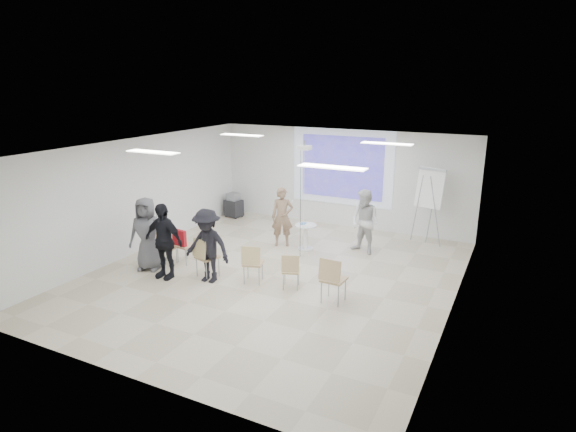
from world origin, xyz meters
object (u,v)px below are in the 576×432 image
at_px(audience_mid, 207,241).
at_px(player_right, 365,219).
at_px(chair_left_inner, 204,255).
at_px(chair_right_far, 332,277).
at_px(chair_far_left, 166,245).
at_px(chair_center, 252,261).
at_px(flipchart_easel, 430,189).
at_px(chair_right_inner, 291,269).
at_px(player_left, 282,213).
at_px(audience_outer, 147,230).
at_px(audience_left, 163,235).
at_px(pedestal_table, 306,235).
at_px(av_cart, 234,206).
at_px(chair_left_mid, 183,243).
at_px(laptop, 208,255).

bearing_deg(audience_mid, player_right, 51.73).
bearing_deg(chair_left_inner, chair_right_far, 17.62).
bearing_deg(chair_far_left, chair_center, -11.72).
distance_m(chair_center, flipchart_easel, 5.49).
xyz_separation_m(player_right, chair_right_inner, (-0.71, -2.92, -0.46)).
xyz_separation_m(player_left, chair_center, (0.58, -2.60, -0.39)).
distance_m(chair_right_inner, audience_outer, 3.65).
bearing_deg(chair_left_inner, audience_left, -139.11).
bearing_deg(audience_left, pedestal_table, 57.18).
xyz_separation_m(pedestal_table, flipchart_easel, (2.80, 1.96, 1.16)).
bearing_deg(av_cart, chair_center, -43.48).
relative_size(pedestal_table, chair_far_left, 0.83).
bearing_deg(chair_right_far, chair_far_left, -179.90).
xyz_separation_m(chair_left_inner, audience_outer, (-1.53, -0.16, 0.43)).
bearing_deg(chair_center, chair_left_mid, 155.56).
bearing_deg(pedestal_table, chair_left_mid, -135.32).
xyz_separation_m(audience_outer, av_cart, (-0.66, 4.79, -0.62)).
distance_m(laptop, audience_outer, 1.64).
bearing_deg(chair_left_inner, chair_center, 26.45).
bearing_deg(chair_left_inner, chair_left_mid, 170.22).
distance_m(player_right, audience_left, 5.10).
distance_m(pedestal_table, player_left, 0.89).
height_order(chair_left_mid, chair_left_inner, chair_left_inner).
distance_m(chair_right_inner, chair_right_far, 1.09).
distance_m(chair_right_far, audience_outer, 4.66).
bearing_deg(chair_center, chair_right_far, -20.86).
height_order(chair_far_left, chair_left_mid, chair_left_mid).
bearing_deg(player_right, chair_center, -99.39).
relative_size(chair_right_inner, chair_right_far, 0.82).
relative_size(chair_left_mid, av_cart, 1.10).
bearing_deg(flipchart_easel, audience_left, -117.77).
bearing_deg(chair_left_mid, chair_left_inner, -17.26).
distance_m(pedestal_table, audience_mid, 3.15).
bearing_deg(chair_center, chair_far_left, 162.75).
distance_m(pedestal_table, flipchart_easel, 3.61).
bearing_deg(chair_center, laptop, 168.48).
distance_m(pedestal_table, chair_center, 2.57).
height_order(chair_center, chair_right_far, chair_right_far).
distance_m(chair_center, audience_left, 2.13).
relative_size(player_left, chair_right_inner, 2.27).
bearing_deg(audience_left, audience_mid, 14.61).
relative_size(chair_left_mid, chair_left_inner, 0.93).
height_order(player_right, audience_left, audience_left).
xyz_separation_m(chair_right_far, flipchart_easel, (0.98, 4.66, 0.98)).
height_order(chair_right_far, audience_outer, audience_outer).
height_order(player_right, audience_outer, audience_outer).
height_order(pedestal_table, chair_left_mid, chair_left_mid).
height_order(pedestal_table, player_right, player_right).
distance_m(audience_mid, audience_outer, 1.73).
distance_m(chair_left_mid, chair_right_far, 4.13).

